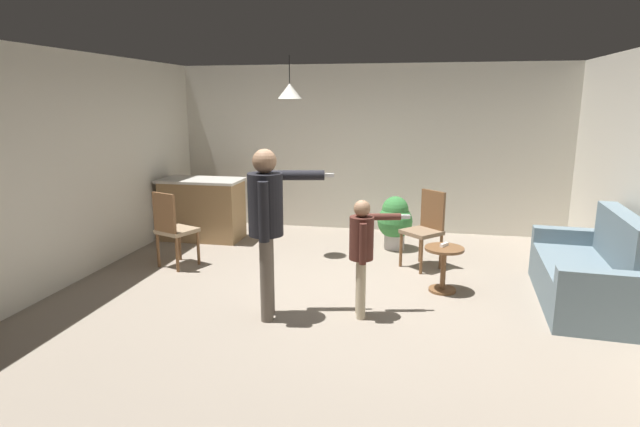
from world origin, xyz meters
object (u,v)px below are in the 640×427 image
Objects in this scene: dining_chair_by_counter at (172,227)px; potted_plant_corner at (395,220)px; side_table_by_couch at (444,264)px; couch_floral at (590,275)px; spare_remote_on_table at (444,245)px; dining_chair_near_wall at (426,226)px; person_child at (362,245)px; person_adult at (267,215)px; kitchen_counter at (203,209)px.

potted_plant_corner is (2.76, 1.43, -0.12)m from dining_chair_by_counter.
side_table_by_couch is 0.52× the size of dining_chair_by_counter.
spare_remote_on_table is (-1.51, 0.13, 0.21)m from couch_floral.
dining_chair_near_wall reaches higher than side_table_by_couch.
person_child is at bearing 113.44° from dining_chair_near_wall.
person_adult is 2.17× the size of potted_plant_corner.
person_child is at bearing -41.22° from kitchen_counter.
dining_chair_by_counter is at bearing 177.62° from spare_remote_on_table.
person_adult is at bearing -148.41° from side_table_by_couch.
person_child is at bearing -0.42° from dining_chair_by_counter.
spare_remote_on_table is (0.20, -0.81, -0.01)m from dining_chair_near_wall.
potted_plant_corner is 1.70m from spare_remote_on_table.
person_child is 1.54× the size of potted_plant_corner.
dining_chair_near_wall reaches higher than kitchen_counter.
potted_plant_corner is at bearing 163.11° from person_child.
couch_floral is at bearing -3.18° from side_table_by_couch.
spare_remote_on_table is at bearing 92.72° from side_table_by_couch.
dining_chair_by_counter is 7.69× the size of spare_remote_on_table.
spare_remote_on_table is (3.40, -0.14, -0.01)m from dining_chair_by_counter.
person_child reaches higher than dining_chair_near_wall.
kitchen_counter is 3.91m from spare_remote_on_table.
side_table_by_couch is 0.31× the size of person_adult.
person_child is (0.91, 0.20, -0.31)m from person_adult.
dining_chair_near_wall is (3.40, -0.71, 0.07)m from kitchen_counter.
kitchen_counter is 1.62× the size of potted_plant_corner.
spare_remote_on_table is at bearing 110.82° from person_adult.
side_table_by_couch is 2.16m from person_adult.
dining_chair_near_wall is 0.88m from potted_plant_corner.
person_adult is 2.51m from dining_chair_near_wall.
person_adult reaches higher than couch_floral.
person_child is 2.79m from dining_chair_by_counter.
person_adult reaches higher than spare_remote_on_table.
dining_chair_by_counter is (-4.91, 0.27, 0.21)m from couch_floral.
side_table_by_couch is 0.43× the size of person_child.
couch_floral and dining_chair_by_counter have the same top height.
dining_chair_near_wall is (-1.71, 0.94, 0.21)m from couch_floral.
couch_floral is 1.85× the size of dining_chair_by_counter.
couch_floral is 1.96m from dining_chair_near_wall.
kitchen_counter is 1.05× the size of person_child.
kitchen_counter is 1.26× the size of dining_chair_by_counter.
person_adult is 2.12m from spare_remote_on_table.
spare_remote_on_table is at bearing -67.92° from potted_plant_corner.
dining_chair_by_counter is at bearing 90.74° from couch_floral.
kitchen_counter is 2.97m from potted_plant_corner.
couch_floral is 5.38m from kitchen_counter.
dining_chair_by_counter is at bearing -124.83° from person_child.
potted_plant_corner is (1.09, 2.68, -0.62)m from person_adult.
person_adult is (-1.73, -1.07, 0.72)m from side_table_by_couch.
potted_plant_corner is (-0.64, 1.62, 0.10)m from side_table_by_couch.
potted_plant_corner is at bearing 111.57° from side_table_by_couch.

